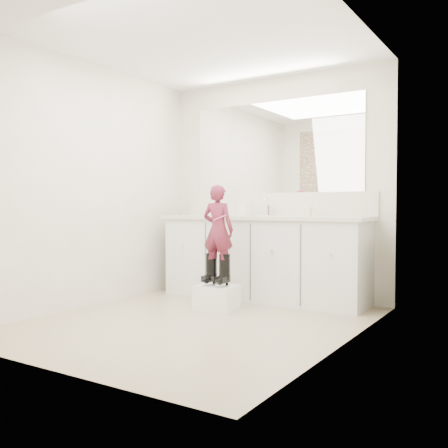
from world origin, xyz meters
The scene contains 19 objects.
floor centered at (0.00, 0.00, 0.00)m, with size 3.00×3.00×0.00m, color #7F7453.
ceiling centered at (0.00, 0.00, 2.40)m, with size 3.00×3.00×0.00m, color white.
wall_back centered at (0.00, 1.50, 1.20)m, with size 2.60×2.60×0.00m, color beige.
wall_front centered at (0.00, -1.50, 1.20)m, with size 2.60×2.60×0.00m, color beige.
wall_left centered at (-1.30, 0.00, 1.20)m, with size 3.00×3.00×0.00m, color beige.
wall_right centered at (1.30, 0.00, 1.20)m, with size 3.00×3.00×0.00m, color beige.
vanity_cabinet centered at (0.00, 1.23, 0.42)m, with size 2.20×0.55×0.85m, color silver.
countertop centered at (0.00, 1.21, 0.87)m, with size 2.28×0.58×0.04m, color beige.
backsplash centered at (0.00, 1.49, 1.02)m, with size 2.28×0.03×0.25m, color beige.
mirror centered at (0.00, 1.49, 1.64)m, with size 2.00×0.02×1.00m, color white.
dot_panel centered at (0.00, -1.49, 1.65)m, with size 2.00×0.01×1.20m, color #472819.
faucet centered at (0.00, 1.38, 0.94)m, with size 0.08×0.08×0.10m, color silver.
cup centered at (0.50, 1.26, 0.94)m, with size 0.10×0.10×0.10m, color beige.
soap_bottle centered at (-0.27, 1.30, 1.00)m, with size 0.10×0.10×0.22m, color silver.
step_stool centered at (-0.12, 0.51, 0.12)m, with size 0.37×0.31×0.23m, color white.
boot_left centered at (-0.20, 0.53, 0.39)m, with size 0.11×0.20×0.31m, color black, non-canonical shape.
boot_right centered at (-0.05, 0.53, 0.39)m, with size 0.11×0.20×0.31m, color black, non-canonical shape.
toddler centered at (-0.12, 0.53, 0.76)m, with size 0.31×0.21×0.86m, color #9A2F4B.
toothbrush centered at (-0.05, 0.45, 0.88)m, with size 0.01×0.01×0.14m, color #D7538B.
Camera 1 is at (2.46, -3.45, 0.99)m, focal length 40.00 mm.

